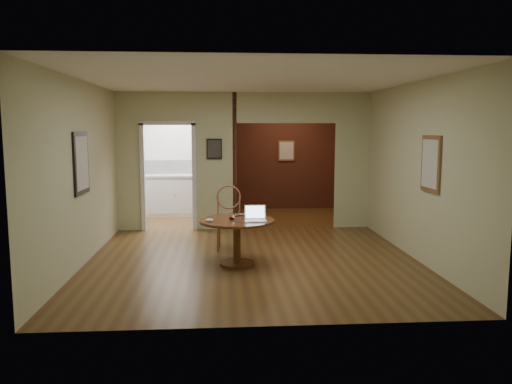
{
  "coord_description": "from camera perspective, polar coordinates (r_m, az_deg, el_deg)",
  "views": [
    {
      "loc": [
        -0.47,
        -7.32,
        1.99
      ],
      "look_at": [
        0.03,
        -0.2,
        1.08
      ],
      "focal_mm": 35.0,
      "sensor_mm": 36.0,
      "label": 1
    }
  ],
  "objects": [
    {
      "name": "open_laptop",
      "position": [
        7.15,
        -0.07,
        -2.81
      ],
      "size": [
        0.31,
        0.26,
        0.22
      ],
      "rotation": [
        0.0,
        0.0,
        -0.0
      ],
      "color": "white",
      "rests_on": "dining_table"
    },
    {
      "name": "room_shell",
      "position": [
        10.44,
        -4.01,
        3.36
      ],
      "size": [
        5.2,
        7.5,
        5.0
      ],
      "color": "white",
      "rests_on": "ground"
    },
    {
      "name": "wine_glass",
      "position": [
        7.21,
        -2.8,
        -2.8
      ],
      "size": [
        0.09,
        0.09,
        0.1
      ],
      "primitive_type": null,
      "color": "white",
      "rests_on": "dining_table"
    },
    {
      "name": "pen",
      "position": [
        7.02,
        -1.99,
        -3.47
      ],
      "size": [
        0.14,
        0.04,
        0.01
      ],
      "primitive_type": "cylinder",
      "rotation": [
        0.0,
        1.57,
        0.26
      ],
      "color": "navy",
      "rests_on": "dining_table"
    },
    {
      "name": "closed_laptop",
      "position": [
        7.56,
        -1.44,
        -2.64
      ],
      "size": [
        0.36,
        0.32,
        0.02
      ],
      "primitive_type": "imported",
      "rotation": [
        0.0,
        0.0,
        0.52
      ],
      "color": "#AFB0B4",
      "rests_on": "dining_table"
    },
    {
      "name": "chair",
      "position": [
        8.29,
        -3.17,
        -2.5
      ],
      "size": [
        0.48,
        0.48,
        1.06
      ],
      "rotation": [
        0.0,
        0.0,
        -0.08
      ],
      "color": "brown",
      "rests_on": "ground"
    },
    {
      "name": "dining_table",
      "position": [
        7.28,
        -2.21,
        -4.53
      ],
      "size": [
        1.09,
        1.09,
        0.68
      ],
      "rotation": [
        0.0,
        0.0,
        -0.33
      ],
      "color": "brown",
      "rests_on": "ground"
    },
    {
      "name": "floor",
      "position": [
        7.6,
        -0.34,
        -7.94
      ],
      "size": [
        5.0,
        5.0,
        0.0
      ],
      "primitive_type": "plane",
      "color": "#4D2E16",
      "rests_on": "ground"
    },
    {
      "name": "grocery_bag",
      "position": [
        11.57,
        -6.2,
        2.64
      ],
      "size": [
        0.29,
        0.26,
        0.26
      ],
      "primitive_type": "ellipsoid",
      "rotation": [
        0.0,
        0.0,
        0.16
      ],
      "color": "#BBAD89",
      "rests_on": "kitchen_cabinet"
    },
    {
      "name": "mouse",
      "position": [
        7.08,
        -5.35,
        -3.23
      ],
      "size": [
        0.12,
        0.07,
        0.05
      ],
      "primitive_type": "ellipsoid",
      "rotation": [
        0.0,
        0.0,
        -0.05
      ],
      "color": "white",
      "rests_on": "dining_table"
    },
    {
      "name": "kitchen_cabinet",
      "position": [
        11.65,
        -8.32,
        -0.32
      ],
      "size": [
        2.06,
        0.6,
        0.94
      ],
      "color": "white",
      "rests_on": "ground"
    }
  ]
}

